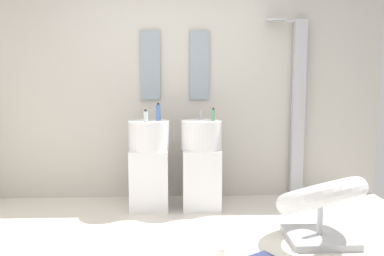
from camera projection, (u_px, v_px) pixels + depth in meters
The scene contains 12 objects.
rear_partition at pixel (175, 86), 4.72m from camera, with size 4.80×0.10×2.60m, color beige.
pedestal_sink_left at pixel (149, 164), 4.33m from camera, with size 0.43×0.43×1.05m.
pedestal_sink_right at pixel (202, 163), 4.36m from camera, with size 0.43×0.43×1.05m.
vanity_mirror_left at pixel (150, 65), 4.61m from camera, with size 0.22×0.03×0.77m, color #8C9EA8.
vanity_mirror_right at pixel (200, 66), 4.63m from camera, with size 0.22×0.03×0.77m, color #8C9EA8.
shower_column at pixel (297, 106), 4.68m from camera, with size 0.49×0.24×2.05m.
lounge_chair at pixel (321, 202), 3.48m from camera, with size 1.07×1.07×0.65m.
area_rug at pixel (234, 255), 3.23m from camera, with size 1.03×0.61×0.01m, color white.
coffee_mug at pixel (220, 252), 3.16m from camera, with size 0.09×0.09×0.09m, color white.
soap_bottle_clear at pixel (146, 116), 4.16m from camera, with size 0.04×0.04×0.13m.
soap_bottle_green at pixel (213, 115), 4.27m from camera, with size 0.04×0.04×0.14m.
soap_bottle_blue at pixel (158, 112), 4.29m from camera, with size 0.05×0.05×0.19m.
Camera 1 is at (-0.00, -3.10, 1.42)m, focal length 38.09 mm.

